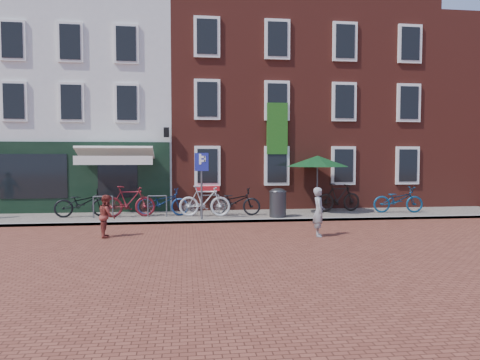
{
  "coord_description": "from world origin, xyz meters",
  "views": [
    {
      "loc": [
        -0.42,
        -15.49,
        2.37
      ],
      "look_at": [
        1.57,
        0.39,
        1.53
      ],
      "focal_mm": 32.49,
      "sensor_mm": 36.0,
      "label": 1
    }
  ],
  "objects": [
    {
      "name": "bicycle_2",
      "position": [
        -1.31,
        1.59,
        0.63
      ],
      "size": [
        2.13,
        1.07,
        1.07
      ],
      "primitive_type": "imported",
      "rotation": [
        0.0,
        0.0,
        1.39
      ],
      "color": "navy",
      "rests_on": "sidewalk"
    },
    {
      "name": "sidewalk",
      "position": [
        1.0,
        1.5,
        0.05
      ],
      "size": [
        24.0,
        3.0,
        0.1
      ],
      "primitive_type": "cube",
      "color": "slate",
      "rests_on": "ground"
    },
    {
      "name": "boy",
      "position": [
        -2.75,
        -2.29,
        0.63
      ],
      "size": [
        0.57,
        0.68,
        1.26
      ],
      "primitive_type": "imported",
      "rotation": [
        0.0,
        0.0,
        1.73
      ],
      "color": "maroon",
      "rests_on": "ground"
    },
    {
      "name": "building_stucco",
      "position": [
        -5.0,
        7.0,
        4.5
      ],
      "size": [
        8.0,
        8.0,
        9.0
      ],
      "primitive_type": "cube",
      "color": "silver",
      "rests_on": "ground"
    },
    {
      "name": "litter_bin",
      "position": [
        3.05,
        0.62,
        0.7
      ],
      "size": [
        0.63,
        0.63,
        1.16
      ],
      "color": "#353538",
      "rests_on": "sidewalk"
    },
    {
      "name": "bicycle_0",
      "position": [
        -4.32,
        1.54,
        0.63
      ],
      "size": [
        2.12,
        1.05,
        1.07
      ],
      "primitive_type": "imported",
      "rotation": [
        0.0,
        0.0,
        1.74
      ],
      "color": "black",
      "rests_on": "sidewalk"
    },
    {
      "name": "filler_right",
      "position": [
        14.5,
        7.0,
        4.5
      ],
      "size": [
        7.0,
        8.0,
        9.0
      ],
      "primitive_type": "cube",
      "color": "maroon",
      "rests_on": "ground"
    },
    {
      "name": "bicycle_6",
      "position": [
        8.22,
        1.27,
        0.63
      ],
      "size": [
        2.1,
        0.93,
        1.07
      ],
      "primitive_type": "imported",
      "rotation": [
        0.0,
        0.0,
        1.46
      ],
      "color": "navy",
      "rests_on": "sidewalk"
    },
    {
      "name": "ground",
      "position": [
        0.0,
        0.0,
        0.0
      ],
      "size": [
        80.0,
        80.0,
        0.0
      ],
      "primitive_type": "plane",
      "color": "brown"
    },
    {
      "name": "bicycle_1",
      "position": [
        -2.57,
        1.3,
        0.69
      ],
      "size": [
        2.02,
        0.75,
        1.19
      ],
      "primitive_type": "imported",
      "rotation": [
        0.0,
        0.0,
        1.67
      ],
      "color": "maroon",
      "rests_on": "sidewalk"
    },
    {
      "name": "woman",
      "position": [
        3.53,
        -2.98,
        0.74
      ],
      "size": [
        0.44,
        0.59,
        1.47
      ],
      "primitive_type": "imported",
      "rotation": [
        0.0,
        0.0,
        1.4
      ],
      "color": "gray",
      "rests_on": "ground"
    },
    {
      "name": "parasol",
      "position": [
        4.95,
        1.77,
        2.3
      ],
      "size": [
        2.63,
        2.63,
        2.44
      ],
      "color": "#4C4C4F",
      "rests_on": "sidewalk"
    },
    {
      "name": "building_brick_mid",
      "position": [
        2.0,
        7.0,
        5.0
      ],
      "size": [
        6.0,
        8.0,
        10.0
      ],
      "primitive_type": "cube",
      "color": "maroon",
      "rests_on": "ground"
    },
    {
      "name": "parking_sign",
      "position": [
        0.15,
        0.26,
        1.76
      ],
      "size": [
        0.5,
        0.08,
        2.43
      ],
      "color": "#4C4C4F",
      "rests_on": "sidewalk"
    },
    {
      "name": "bicycle_5",
      "position": [
        5.94,
        1.95,
        0.69
      ],
      "size": [
        2.03,
        0.85,
        1.19
      ],
      "primitive_type": "imported",
      "rotation": [
        0.0,
        0.0,
        1.72
      ],
      "color": "black",
      "rests_on": "sidewalk"
    },
    {
      "name": "bicycle_3",
      "position": [
        0.29,
        1.09,
        0.69
      ],
      "size": [
        2.04,
        0.85,
        1.19
      ],
      "primitive_type": "imported",
      "rotation": [
        0.0,
        0.0,
        1.42
      ],
      "color": "#B3B4B6",
      "rests_on": "sidewalk"
    },
    {
      "name": "bicycle_4",
      "position": [
        1.49,
        1.39,
        0.63
      ],
      "size": [
        2.15,
        1.23,
        1.07
      ],
      "primitive_type": "imported",
      "rotation": [
        0.0,
        0.0,
        1.3
      ],
      "color": "black",
      "rests_on": "sidewalk"
    },
    {
      "name": "building_brick_right",
      "position": [
        8.0,
        7.0,
        5.0
      ],
      "size": [
        6.0,
        8.0,
        10.0
      ],
      "primitive_type": "cube",
      "color": "maroon",
      "rests_on": "ground"
    }
  ]
}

